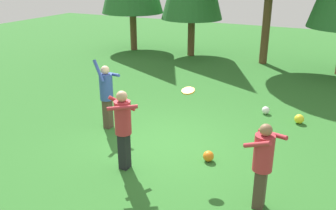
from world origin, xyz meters
TOP-DOWN VIEW (x-y plane):
  - ground_plane at (0.00, 0.00)m, footprint 40.00×40.00m
  - person_thrower at (-1.79, 0.29)m, footprint 0.60×0.60m
  - person_catcher at (2.60, -1.36)m, footprint 0.70×0.67m
  - person_bystander at (-0.27, -1.28)m, footprint 0.75×0.72m
  - frisbee at (0.84, -0.52)m, footprint 0.30×0.30m
  - ball_orange at (1.23, -0.23)m, footprint 0.24×0.24m
  - ball_white at (1.76, 3.11)m, footprint 0.22×0.22m
  - ball_yellow at (2.73, 2.82)m, footprint 0.26×0.26m

SIDE VIEW (x-z plane):
  - ground_plane at x=0.00m, z-range 0.00..0.00m
  - ball_white at x=1.76m, z-range 0.00..0.22m
  - ball_orange at x=1.23m, z-range 0.00..0.24m
  - ball_yellow at x=2.73m, z-range 0.00..0.26m
  - person_catcher at x=2.60m, z-range 0.15..1.76m
  - person_thrower at x=-1.79m, z-range 0.08..1.95m
  - person_bystander at x=-0.27m, z-range 0.16..1.90m
  - frisbee at x=0.84m, z-range 1.63..1.72m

